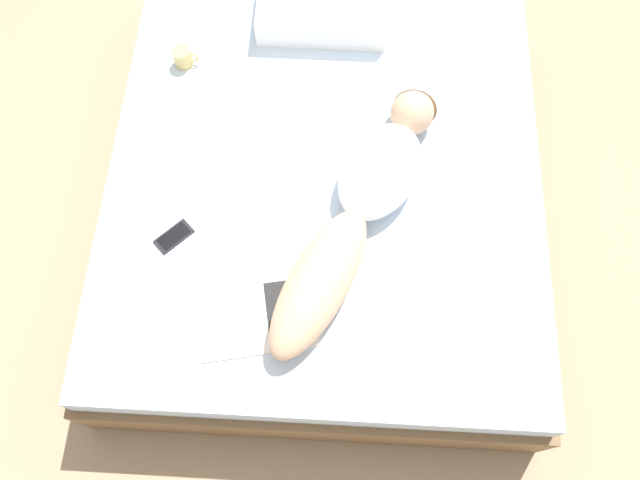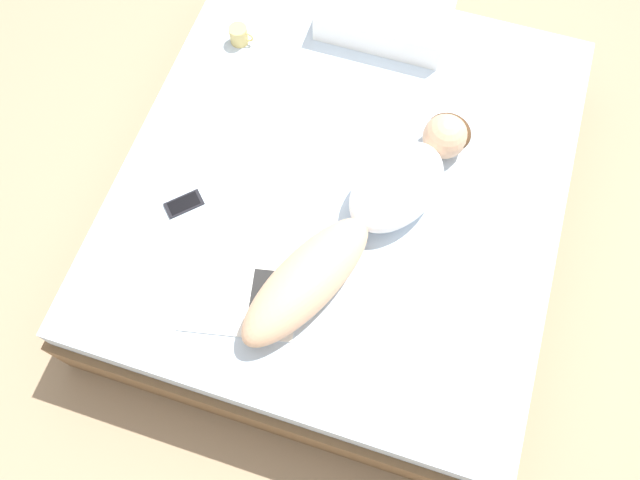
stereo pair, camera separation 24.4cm
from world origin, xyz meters
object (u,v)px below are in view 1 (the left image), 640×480
(open_magazine, at_px, (258,313))
(person, at_px, (361,205))
(coffee_mug, at_px, (183,57))
(cell_phone, at_px, (174,236))

(open_magazine, bearing_deg, person, 37.53)
(coffee_mug, height_order, cell_phone, coffee_mug)
(coffee_mug, distance_m, cell_phone, 0.87)
(open_magazine, xyz_separation_m, coffee_mug, (-0.44, 1.16, 0.04))
(person, xyz_separation_m, coffee_mug, (-0.82, 0.73, -0.05))
(person, bearing_deg, open_magazine, -106.67)
(coffee_mug, bearing_deg, person, -41.55)
(person, distance_m, open_magazine, 0.58)
(cell_phone, bearing_deg, person, 55.48)
(person, height_order, cell_phone, person)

